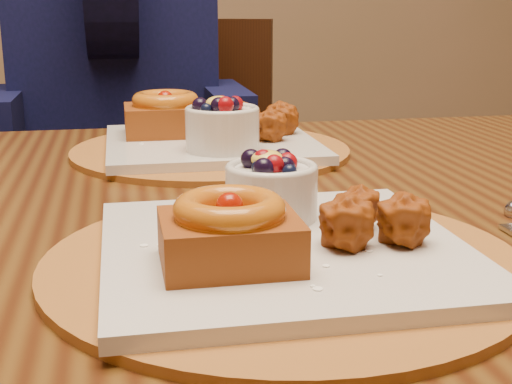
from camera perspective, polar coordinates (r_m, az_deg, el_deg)
dining_table at (r=0.80m, az=-1.47°, el=-5.57°), size 1.60×0.90×0.76m
place_setting_near at (r=0.56m, az=1.94°, el=-3.82°), size 0.38×0.38×0.08m
place_setting_far at (r=0.97m, az=-3.80°, el=4.57°), size 0.38×0.38×0.09m
chair_far at (r=1.76m, az=-6.46°, el=0.09°), size 0.56×0.56×0.92m
diner at (r=1.52m, az=-11.37°, el=11.70°), size 0.50×0.49×0.82m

